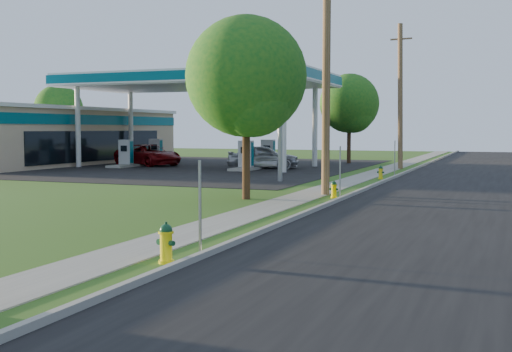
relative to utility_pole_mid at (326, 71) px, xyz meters
The scene contains 25 objects.
ground_plane 17.72m from the utility_pole_mid, 87.98° to the right, with size 140.00×140.00×0.00m, color #345D16.
road 9.97m from the utility_pole_mid, 53.92° to the right, with size 8.00×120.00×0.02m, color black.
curb 8.60m from the utility_pole_mid, 81.07° to the right, with size 0.15×120.00×0.15m, color gray.
sidewalk 8.59m from the utility_pole_mid, 95.31° to the right, with size 1.50×120.00×0.03m, color gray.
forecourt 22.06m from the utility_pole_mid, 135.75° to the left, with size 26.00×28.00×0.02m, color black.
utility_pole_mid is the anchor object (origin of this frame).
utility_pole_far 18.00m from the utility_pole_mid, 90.00° to the left, with size 1.40×0.32×9.50m.
sign_post_near 13.42m from the utility_pole_mid, 86.20° to the right, with size 0.05×0.04×2.00m, color gray.
sign_post_mid 4.17m from the utility_pole_mid, 49.64° to the right, with size 0.05×0.04×2.00m, color gray.
sign_post_far 11.91m from the utility_pole_mid, 85.66° to the left, with size 0.05×0.04×2.00m, color gray.
gas_canopy 20.14m from the utility_pole_mid, 131.78° to the left, with size 18.18×9.18×6.40m.
fuel_pump_nw 22.52m from the utility_pole_mid, 144.01° to the left, with size 1.20×3.20×1.90m.
fuel_pump_ne 16.31m from the utility_pole_mid, 124.40° to the left, with size 1.20×3.20×1.90m.
fuel_pump_sw 25.05m from the utility_pole_mid, 136.48° to the left, with size 1.20×3.20×1.90m.
fuel_pump_se 19.65m from the utility_pole_mid, 117.63° to the left, with size 1.20×3.20×1.90m.
convenience_store 30.48m from the utility_pole_mid, 150.38° to the left, with size 10.40×22.40×4.25m.
price_pylon 6.76m from the utility_pole_mid, 125.34° to the left, with size 0.34×2.04×6.85m.
tree_verge 3.52m from the utility_pole_mid, 130.96° to the right, with size 4.53×4.53×6.87m.
tree_lot 23.87m from the utility_pole_mid, 101.17° to the left, with size 4.52×4.52×6.86m.
tree_back 39.49m from the utility_pole_mid, 143.74° to the left, with size 4.42×4.42×6.69m.
hydrant_near 14.59m from the utility_pole_mid, 87.42° to the right, with size 0.43×0.38×0.83m.
hydrant_mid 4.76m from the utility_pole_mid, 57.67° to the right, with size 0.35×0.31×0.67m.
hydrant_far 10.06m from the utility_pole_mid, 86.74° to the left, with size 0.38×0.33×0.72m.
car_red 23.46m from the utility_pole_mid, 139.05° to the left, with size 2.55×5.53×1.54m, color #69080B.
car_silver 17.51m from the utility_pole_mid, 119.63° to the left, with size 1.91×4.74×1.61m, color #A7A9AE.
Camera 1 is at (6.32, -7.80, 2.66)m, focal length 45.00 mm.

